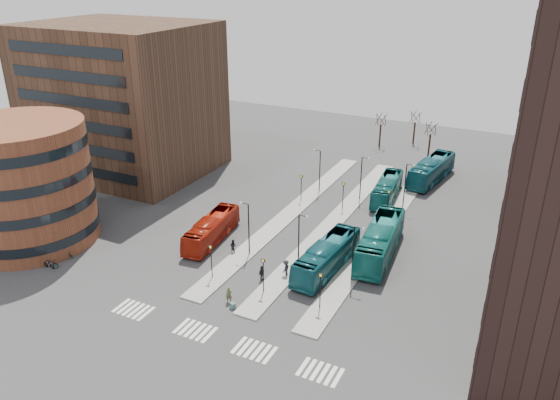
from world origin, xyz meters
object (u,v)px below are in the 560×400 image
at_px(bicycle_mid, 49,264).
at_px(teal_bus_b, 387,189).
at_px(commuter_c, 286,268).
at_px(teal_bus_a, 327,256).
at_px(commuter_b, 262,273).
at_px(bicycle_far, 68,254).
at_px(commuter_a, 233,246).
at_px(red_bus, 212,229).
at_px(bicycle_near, 51,263).
at_px(teal_bus_d, 432,170).
at_px(teal_bus_c, 380,240).
at_px(traveller, 229,295).
at_px(suitcase, 233,306).

bearing_deg(bicycle_mid, teal_bus_b, -39.64).
bearing_deg(commuter_c, bicycle_mid, -64.94).
bearing_deg(teal_bus_a, bicycle_mid, -149.83).
relative_size(commuter_b, bicycle_far, 1.02).
xyz_separation_m(teal_bus_a, commuter_a, (-10.76, -1.24, -0.80)).
bearing_deg(red_bus, bicycle_near, -139.90).
height_order(teal_bus_d, commuter_b, teal_bus_d).
bearing_deg(teal_bus_b, teal_bus_c, -81.70).
distance_m(traveller, commuter_c, 7.29).
bearing_deg(red_bus, traveller, -56.23).
relative_size(teal_bus_b, traveller, 6.54).
relative_size(red_bus, bicycle_mid, 6.83).
height_order(teal_bus_a, teal_bus_c, teal_bus_c).
bearing_deg(bicycle_far, commuter_a, -52.04).
xyz_separation_m(teal_bus_c, bicycle_near, (-30.57, -18.20, -1.36)).
bearing_deg(suitcase, teal_bus_b, 102.38).
height_order(teal_bus_a, commuter_c, teal_bus_a).
xyz_separation_m(red_bus, teal_bus_a, (14.42, -0.08, 0.14)).
relative_size(suitcase, bicycle_near, 0.33).
xyz_separation_m(red_bus, commuter_c, (11.11, -3.12, -0.57)).
relative_size(red_bus, commuter_b, 6.45).
bearing_deg(bicycle_far, teal_bus_b, -32.66).
bearing_deg(suitcase, red_bus, 153.28).
height_order(red_bus, traveller, red_bus).
bearing_deg(bicycle_far, bicycle_mid, -172.28).
height_order(teal_bus_b, bicycle_mid, teal_bus_b).
height_order(commuter_b, bicycle_far, commuter_b).
relative_size(commuter_c, bicycle_far, 1.13).
xyz_separation_m(suitcase, teal_bus_c, (9.31, 16.02, 1.54)).
xyz_separation_m(teal_bus_c, commuter_a, (-14.84, -6.75, -1.02)).
distance_m(red_bus, commuter_c, 11.55).
relative_size(teal_bus_a, bicycle_near, 6.42).
height_order(teal_bus_b, teal_bus_d, teal_bus_d).
relative_size(teal_bus_b, teal_bus_d, 0.87).
relative_size(commuter_b, commuter_c, 0.90).
distance_m(teal_bus_c, commuter_b, 13.95).
relative_size(commuter_b, bicycle_mid, 1.06).
relative_size(commuter_a, commuter_c, 0.89).
height_order(red_bus, teal_bus_b, teal_bus_b).
bearing_deg(teal_bus_a, bicycle_far, -154.44).
bearing_deg(teal_bus_c, red_bus, -168.64).
bearing_deg(bicycle_mid, teal_bus_c, -60.31).
bearing_deg(red_bus, bicycle_far, -145.52).
bearing_deg(commuter_c, teal_bus_c, 141.05).
relative_size(commuter_b, bicycle_near, 0.91).
bearing_deg(commuter_b, bicycle_near, 114.50).
distance_m(commuter_a, bicycle_mid, 19.61).
relative_size(teal_bus_c, bicycle_mid, 8.49).
height_order(suitcase, bicycle_far, bicycle_far).
height_order(teal_bus_d, bicycle_near, teal_bus_d).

